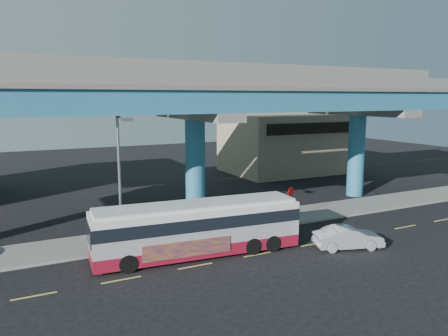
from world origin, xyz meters
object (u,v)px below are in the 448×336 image
sedan (348,238)px  street_lamp (121,163)px  stop_sign (291,196)px  transit_bus (198,227)px

sedan → street_lamp: 14.07m
street_lamp → stop_sign: street_lamp is taller
transit_bus → sedan: (8.48, -3.07, -1.00)m
transit_bus → sedan: transit_bus is taller
sedan → stop_sign: size_ratio=1.73×
stop_sign → street_lamp: bearing=-177.0°
transit_bus → street_lamp: (-3.71, 2.21, 3.62)m
stop_sign → sedan: bearing=-91.0°
sedan → stop_sign: (0.05, 6.03, 1.29)m
transit_bus → sedan: size_ratio=2.79×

